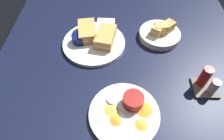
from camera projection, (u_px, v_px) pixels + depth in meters
ground_plane at (124, 62)px, 82.76cm from camera, size 110.00×110.00×3.00cm
plate_sandwich_main at (94, 43)px, 86.77cm from camera, size 28.09×28.09×1.60cm
sandwich_half_near at (106, 37)px, 84.60cm from camera, size 14.35×9.94×4.80cm
sandwich_half_far at (87, 31)px, 86.94cm from camera, size 14.20×9.55×4.80cm
ramekin_dark_sauce at (79, 38)px, 84.77cm from camera, size 6.82×6.82×3.74cm
spoon_by_dark_ramekin at (91, 44)px, 84.67cm from camera, size 5.27×9.64×0.80cm
plate_chips_companion at (124, 114)px, 65.25cm from camera, size 24.18×24.18×1.60cm
ramekin_light_gravy at (133, 100)px, 65.13cm from camera, size 7.28×7.28×4.06cm
spoon_by_gravy_ramekin at (113, 103)px, 66.42cm from camera, size 7.53×8.47×0.80cm
plantain_chip_scatter at (129, 114)px, 64.03cm from camera, size 11.53×18.54×0.60cm
bread_basket_rear at (160, 33)px, 88.58cm from camera, size 18.87×18.87×7.38cm
condiment_caddy at (207, 83)px, 70.10cm from camera, size 9.00×9.00×9.50cm
paper_napkin_folded at (105, 25)px, 95.80cm from camera, size 11.46×9.57×0.40cm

